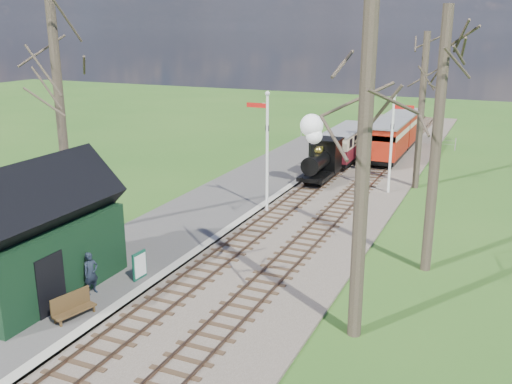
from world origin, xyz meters
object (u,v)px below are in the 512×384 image
at_px(semaphore_far, 393,136).
at_px(sign_board, 140,265).
at_px(semaphore_near, 266,144).
at_px(locomotive, 320,152).
at_px(person, 91,273).
at_px(red_carriage_b, 402,128).
at_px(bench, 72,306).
at_px(coach, 346,143).
at_px(station_shed, 35,237).
at_px(red_carriage_a, 387,141).

distance_m(semaphore_far, sign_board, 17.00).
height_order(semaphore_near, locomotive, semaphore_near).
bearing_deg(semaphore_far, person, -111.76).
bearing_deg(semaphore_far, red_carriage_b, 97.67).
relative_size(semaphore_near, bench, 4.15).
xyz_separation_m(locomotive, coach, (0.01, 6.06, -0.53)).
bearing_deg(locomotive, bench, -95.86).
distance_m(semaphore_near, sign_board, 10.11).
height_order(red_carriage_b, bench, red_carriage_b).
bearing_deg(station_shed, sign_board, 42.67).
relative_size(bench, person, 0.98).
relative_size(locomotive, person, 2.80).
bearing_deg(bench, sign_board, 85.42).
bearing_deg(locomotive, red_carriage_a, 70.10).
bearing_deg(red_carriage_a, semaphore_far, -76.97).
xyz_separation_m(red_carriage_a, bench, (-4.60, -26.63, -0.99)).
bearing_deg(station_shed, semaphore_far, 64.28).
relative_size(semaphore_near, red_carriage_a, 1.14).
distance_m(station_shed, coach, 24.90).
bearing_deg(person, red_carriage_a, 5.82).
distance_m(locomotive, coach, 6.08).
bearing_deg(station_shed, bench, -22.83).
height_order(station_shed, semaphore_near, semaphore_near).
xyz_separation_m(coach, person, (-2.55, -23.86, -0.49)).
xyz_separation_m(semaphore_far, bench, (-6.38, -18.97, -2.77)).
relative_size(station_shed, locomotive, 1.48).
bearing_deg(semaphore_near, bench, -95.44).
height_order(red_carriage_b, sign_board, red_carriage_b).
bearing_deg(coach, person, -96.11).
xyz_separation_m(station_shed, bench, (2.29, -0.97, -1.68)).
distance_m(semaphore_near, coach, 12.72).
bearing_deg(red_carriage_b, locomotive, -101.61).
xyz_separation_m(semaphore_far, red_carriage_a, (-1.77, 7.67, -1.77)).
relative_size(semaphore_far, red_carriage_a, 1.05).
xyz_separation_m(locomotive, person, (-2.54, -17.80, -1.01)).
height_order(semaphore_far, bench, semaphore_far).
bearing_deg(locomotive, semaphore_near, -96.70).
height_order(sign_board, person, person).
distance_m(semaphore_far, bench, 20.20).
relative_size(semaphore_near, red_carriage_b, 1.14).
relative_size(coach, bench, 4.55).
distance_m(station_shed, locomotive, 18.94).
bearing_deg(semaphore_far, sign_board, -111.34).
bearing_deg(semaphore_near, person, -98.93).
distance_m(coach, sign_board, 22.23).
bearing_deg(semaphore_far, station_shed, -115.72).
relative_size(semaphore_near, semaphore_far, 1.09).
relative_size(semaphore_far, person, 3.75).
relative_size(locomotive, red_carriage_b, 0.78).
bearing_deg(bench, station_shed, 157.17).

